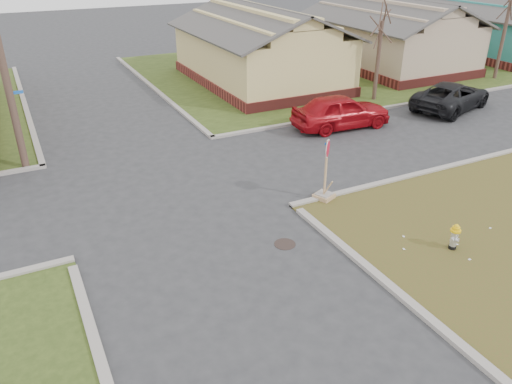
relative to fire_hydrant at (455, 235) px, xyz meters
name	(u,v)px	position (x,y,z in m)	size (l,w,h in m)	color
ground	(209,254)	(-6.39, 2.93, -0.49)	(120.00, 120.00, 0.00)	#2C2D2F
verge_far_right	(393,59)	(15.61, 20.93, -0.47)	(37.00, 19.00, 0.05)	#2F4117
curbs	(158,186)	(-6.39, 7.93, -0.49)	(80.00, 40.00, 0.12)	gray
manhole	(285,244)	(-4.19, 2.43, -0.49)	(0.64, 0.64, 0.01)	black
side_house_yellow	(259,47)	(3.61, 19.43, 1.69)	(7.60, 11.60, 4.70)	maroon
side_house_tan	(388,34)	(13.61, 19.43, 1.69)	(7.60, 11.60, 4.70)	maroon
side_house_teal	(490,24)	(23.61, 19.43, 1.69)	(7.60, 11.60, 4.70)	maroon
tree_mid_right	(378,61)	(7.61, 13.13, 1.66)	(0.22, 0.22, 4.20)	#442F27
tree_far_right	(503,40)	(17.61, 13.43, 1.94)	(0.22, 0.22, 4.76)	#442F27
fire_hydrant	(455,235)	(0.00, 0.00, 0.00)	(0.30, 0.30, 0.81)	black
stop_sign	(325,186)	(-1.57, 4.32, 0.03)	(0.62, 0.60, 2.18)	tan
red_sedan	(341,111)	(3.24, 10.19, 0.31)	(1.91, 4.74, 1.62)	#9D0B13
dark_pickup	(452,96)	(10.12, 9.96, 0.22)	(2.38, 5.16, 1.43)	black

